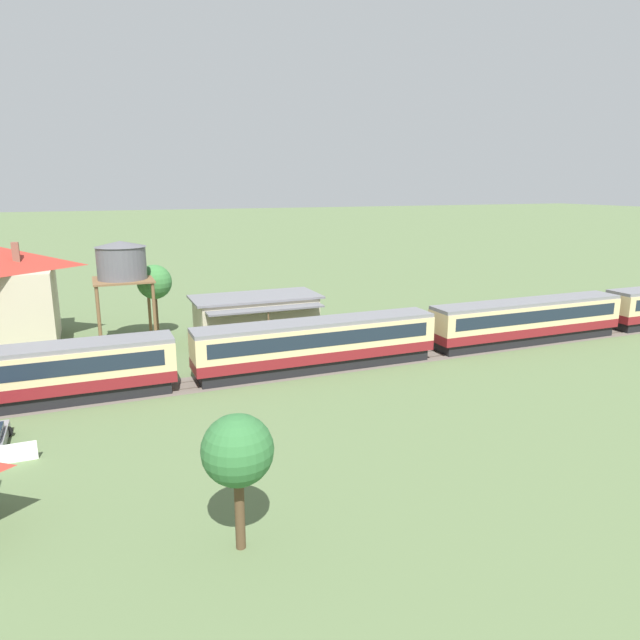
# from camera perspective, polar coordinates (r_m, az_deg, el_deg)

# --- Properties ---
(ground_plane) EXTENTS (600.00, 600.00, 0.00)m
(ground_plane) POSITION_cam_1_polar(r_m,az_deg,el_deg) (56.07, 19.12, -1.99)
(ground_plane) COLOR #566B42
(passenger_train) EXTENTS (102.54, 3.10, 3.94)m
(passenger_train) POSITION_cam_1_polar(r_m,az_deg,el_deg) (44.60, 0.04, -2.19)
(passenger_train) COLOR maroon
(passenger_train) RESTS_ON ground_plane
(railway_track) EXTENTS (164.00, 3.60, 0.04)m
(railway_track) POSITION_cam_1_polar(r_m,az_deg,el_deg) (43.86, -5.26, -5.50)
(railway_track) COLOR #665B51
(railway_track) RESTS_ON ground_plane
(station_building) EXTENTS (11.71, 6.95, 4.16)m
(station_building) POSITION_cam_1_polar(r_m,az_deg,el_deg) (53.38, -6.41, 0.26)
(station_building) COLOR #BCB293
(station_building) RESTS_ON ground_plane
(water_tower) EXTENTS (4.96, 4.96, 9.49)m
(water_tower) POSITION_cam_1_polar(r_m,az_deg,el_deg) (52.16, -19.23, 5.43)
(water_tower) COLOR brown
(water_tower) RESTS_ON ground_plane
(yard_tree_0) EXTENTS (3.20, 3.20, 6.98)m
(yard_tree_0) POSITION_cam_1_polar(r_m,az_deg,el_deg) (55.08, -16.23, 3.64)
(yard_tree_0) COLOR brown
(yard_tree_0) RESTS_ON ground_plane
(yard_tree_1) EXTENTS (2.83, 2.83, 5.67)m
(yard_tree_1) POSITION_cam_1_polar(r_m,az_deg,el_deg) (22.69, -8.25, -12.89)
(yard_tree_1) COLOR #4C3823
(yard_tree_1) RESTS_ON ground_plane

